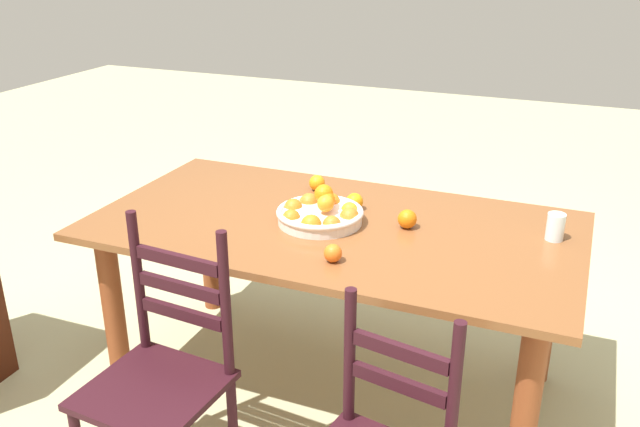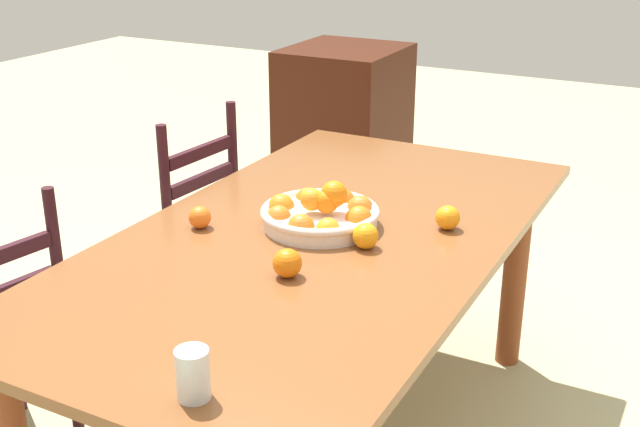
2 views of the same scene
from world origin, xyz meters
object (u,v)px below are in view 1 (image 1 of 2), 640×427
(orange_loose_3, at_px, (355,202))
(fruit_bowl, at_px, (321,213))
(chair_by_cabinet, at_px, (162,376))
(dining_table, at_px, (334,251))
(orange_loose_2, at_px, (317,183))
(drinking_glass, at_px, (555,227))
(orange_loose_1, at_px, (333,253))
(orange_loose_0, at_px, (407,219))

(orange_loose_3, bearing_deg, fruit_bowl, 66.30)
(chair_by_cabinet, relative_size, orange_loose_3, 13.54)
(dining_table, height_order, orange_loose_3, orange_loose_3)
(orange_loose_2, distance_m, drinking_glass, 1.05)
(dining_table, xyz_separation_m, chair_by_cabinet, (0.32, 0.77, -0.19))
(chair_by_cabinet, xyz_separation_m, orange_loose_2, (-0.12, -1.09, 0.35))
(fruit_bowl, bearing_deg, orange_loose_1, 119.46)
(orange_loose_3, bearing_deg, drinking_glass, -179.65)
(orange_loose_0, xyz_separation_m, drinking_glass, (-0.55, -0.11, 0.01))
(chair_by_cabinet, bearing_deg, orange_loose_1, 49.39)
(dining_table, bearing_deg, fruit_bowl, 18.24)
(orange_loose_1, relative_size, orange_loose_2, 0.92)
(dining_table, height_order, orange_loose_0, orange_loose_0)
(fruit_bowl, relative_size, orange_loose_3, 4.84)
(orange_loose_2, bearing_deg, fruit_bowl, 114.83)
(orange_loose_0, bearing_deg, fruit_bowl, 13.52)
(chair_by_cabinet, bearing_deg, fruit_bowl, 74.52)
(dining_table, xyz_separation_m, orange_loose_2, (0.21, -0.32, 0.16))
(fruit_bowl, bearing_deg, orange_loose_0, -166.48)
(fruit_bowl, relative_size, orange_loose_0, 4.62)
(orange_loose_0, height_order, orange_loose_2, orange_loose_0)
(orange_loose_3, height_order, drinking_glass, drinking_glass)
(chair_by_cabinet, xyz_separation_m, orange_loose_3, (-0.35, -0.93, 0.35))
(dining_table, bearing_deg, orange_loose_3, -99.97)
(dining_table, height_order, fruit_bowl, fruit_bowl)
(dining_table, xyz_separation_m, orange_loose_3, (-0.03, -0.16, 0.16))
(orange_loose_2, bearing_deg, orange_loose_3, 146.73)
(orange_loose_2, relative_size, drinking_glass, 0.68)
(orange_loose_0, relative_size, orange_loose_3, 1.05)
(fruit_bowl, bearing_deg, orange_loose_2, -65.17)
(orange_loose_3, bearing_deg, orange_loose_2, -33.27)
(orange_loose_1, bearing_deg, drinking_glass, -145.12)
(orange_loose_3, bearing_deg, chair_by_cabinet, 69.37)
(orange_loose_0, height_order, orange_loose_1, orange_loose_0)
(chair_by_cabinet, distance_m, orange_loose_1, 0.72)
(dining_table, bearing_deg, orange_loose_2, -57.15)
(chair_by_cabinet, height_order, drinking_glass, chair_by_cabinet)
(fruit_bowl, xyz_separation_m, orange_loose_2, (0.15, -0.33, -0.00))
(chair_by_cabinet, distance_m, drinking_glass, 1.53)
(orange_loose_1, height_order, orange_loose_2, orange_loose_2)
(orange_loose_0, bearing_deg, chair_by_cabinet, 53.91)
(orange_loose_2, relative_size, orange_loose_3, 0.99)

